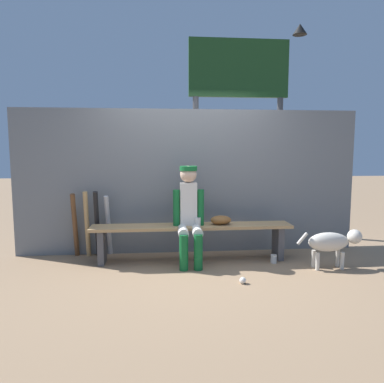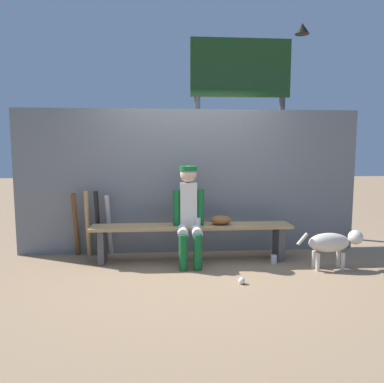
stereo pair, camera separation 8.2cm
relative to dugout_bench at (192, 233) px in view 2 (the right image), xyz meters
name	(u,v)px [view 2 (the right image)]	position (x,y,z in m)	size (l,w,h in m)	color
ground_plane	(192,261)	(0.00, 0.00, -0.38)	(30.00, 30.00, 0.00)	#937556
chainlink_fence	(190,182)	(0.00, 0.44, 0.65)	(4.91, 0.03, 2.06)	slate
dugout_bench	(192,233)	(0.00, 0.00, 0.00)	(2.67, 0.36, 0.49)	tan
player_seated	(189,211)	(-0.05, -0.11, 0.31)	(0.41, 0.55, 1.28)	silver
baseball_glove	(221,220)	(0.39, 0.00, 0.17)	(0.28, 0.20, 0.12)	brown
bat_aluminum_silver	(109,225)	(-1.15, 0.34, 0.05)	(0.06, 0.06, 0.88)	#B7B7BC
bat_aluminum_black	(98,224)	(-1.29, 0.27, 0.08)	(0.06, 0.06, 0.94)	black
bat_wood_tan	(88,224)	(-1.43, 0.30, 0.08)	(0.06, 0.06, 0.93)	tan
bat_wood_natural	(76,227)	(-1.61, 0.36, 0.03)	(0.06, 0.06, 0.83)	tan
bat_wood_dark	(76,225)	(-1.59, 0.30, 0.07)	(0.06, 0.06, 0.91)	brown
baseball	(242,281)	(0.49, -0.89, -0.35)	(0.07, 0.07, 0.07)	white
cup_on_ground	(274,259)	(1.06, -0.20, -0.33)	(0.08, 0.08, 0.11)	silver
cup_on_bench	(198,222)	(0.07, -0.07, 0.16)	(0.08, 0.08, 0.11)	silver
scoreboard	(244,91)	(1.00, 1.49, 2.10)	(1.98, 0.27, 3.59)	#3F3F42
dog	(333,243)	(1.73, -0.47, -0.05)	(0.84, 0.20, 0.49)	beige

